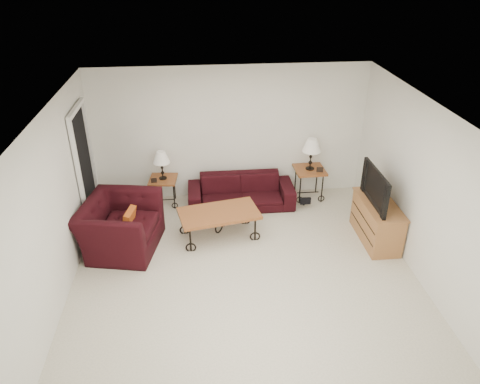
{
  "coord_description": "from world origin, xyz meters",
  "views": [
    {
      "loc": [
        -0.59,
        -5.31,
        4.29
      ],
      "look_at": [
        0.0,
        0.7,
        1.0
      ],
      "focal_mm": 34.0,
      "sensor_mm": 36.0,
      "label": 1
    }
  ],
  "objects_px": {
    "tv_stand": "(377,221)",
    "backpack": "(304,196)",
    "coffee_table": "(219,224)",
    "lamp_right": "(311,154)",
    "armchair": "(120,226)",
    "side_table_left": "(164,191)",
    "sofa": "(241,192)",
    "side_table_right": "(309,183)",
    "television": "(381,187)",
    "lamp_left": "(162,165)"
  },
  "relations": [
    {
      "from": "sofa",
      "to": "coffee_table",
      "type": "xyz_separation_m",
      "value": [
        -0.46,
        -1.01,
        -0.04
      ]
    },
    {
      "from": "side_table_right",
      "to": "lamp_right",
      "type": "distance_m",
      "value": 0.6
    },
    {
      "from": "coffee_table",
      "to": "backpack",
      "type": "xyz_separation_m",
      "value": [
        1.63,
        0.87,
        -0.04
      ]
    },
    {
      "from": "sofa",
      "to": "side_table_right",
      "type": "bearing_deg",
      "value": 7.79
    },
    {
      "from": "lamp_left",
      "to": "tv_stand",
      "type": "distance_m",
      "value": 3.84
    },
    {
      "from": "side_table_left",
      "to": "coffee_table",
      "type": "height_order",
      "value": "side_table_left"
    },
    {
      "from": "armchair",
      "to": "television",
      "type": "bearing_deg",
      "value": -80.75
    },
    {
      "from": "lamp_left",
      "to": "armchair",
      "type": "distance_m",
      "value": 1.52
    },
    {
      "from": "lamp_left",
      "to": "armchair",
      "type": "height_order",
      "value": "lamp_left"
    },
    {
      "from": "coffee_table",
      "to": "television",
      "type": "bearing_deg",
      "value": -7.23
    },
    {
      "from": "sofa",
      "to": "side_table_left",
      "type": "distance_m",
      "value": 1.43
    },
    {
      "from": "lamp_right",
      "to": "tv_stand",
      "type": "bearing_deg",
      "value": -63.02
    },
    {
      "from": "coffee_table",
      "to": "lamp_right",
      "type": "bearing_deg",
      "value": 33.81
    },
    {
      "from": "armchair",
      "to": "tv_stand",
      "type": "distance_m",
      "value": 4.11
    },
    {
      "from": "side_table_left",
      "to": "armchair",
      "type": "xyz_separation_m",
      "value": [
        -0.61,
        -1.33,
        0.14
      ]
    },
    {
      "from": "lamp_left",
      "to": "coffee_table",
      "type": "relative_size",
      "value": 0.42
    },
    {
      "from": "television",
      "to": "tv_stand",
      "type": "bearing_deg",
      "value": 90.0
    },
    {
      "from": "sofa",
      "to": "armchair",
      "type": "height_order",
      "value": "armchair"
    },
    {
      "from": "backpack",
      "to": "coffee_table",
      "type": "bearing_deg",
      "value": -158.78
    },
    {
      "from": "sofa",
      "to": "side_table_right",
      "type": "distance_m",
      "value": 1.33
    },
    {
      "from": "lamp_right",
      "to": "coffee_table",
      "type": "bearing_deg",
      "value": -146.19
    },
    {
      "from": "lamp_left",
      "to": "side_table_left",
      "type": "bearing_deg",
      "value": 0.0
    },
    {
      "from": "side_table_right",
      "to": "armchair",
      "type": "relative_size",
      "value": 0.48
    },
    {
      "from": "side_table_left",
      "to": "armchair",
      "type": "bearing_deg",
      "value": -114.5
    },
    {
      "from": "lamp_left",
      "to": "side_table_right",
      "type": "bearing_deg",
      "value": 0.0
    },
    {
      "from": "lamp_right",
      "to": "backpack",
      "type": "relative_size",
      "value": 1.55
    },
    {
      "from": "sofa",
      "to": "side_table_left",
      "type": "bearing_deg",
      "value": 172.74
    },
    {
      "from": "lamp_left",
      "to": "television",
      "type": "xyz_separation_m",
      "value": [
        3.48,
        -1.51,
        0.17
      ]
    },
    {
      "from": "side_table_right",
      "to": "coffee_table",
      "type": "height_order",
      "value": "side_table_right"
    },
    {
      "from": "side_table_left",
      "to": "side_table_right",
      "type": "xyz_separation_m",
      "value": [
        2.73,
        0.0,
        0.03
      ]
    },
    {
      "from": "side_table_left",
      "to": "backpack",
      "type": "distance_m",
      "value": 2.6
    },
    {
      "from": "lamp_left",
      "to": "armchair",
      "type": "bearing_deg",
      "value": -114.5
    },
    {
      "from": "tv_stand",
      "to": "backpack",
      "type": "xyz_separation_m",
      "value": [
        -0.92,
        1.19,
        -0.15
      ]
    },
    {
      "from": "armchair",
      "to": "tv_stand",
      "type": "bearing_deg",
      "value": -80.74
    },
    {
      "from": "sofa",
      "to": "television",
      "type": "distance_m",
      "value": 2.55
    },
    {
      "from": "side_table_right",
      "to": "armchair",
      "type": "bearing_deg",
      "value": -158.23
    },
    {
      "from": "sofa",
      "to": "side_table_left",
      "type": "relative_size",
      "value": 3.61
    },
    {
      "from": "side_table_right",
      "to": "coffee_table",
      "type": "bearing_deg",
      "value": -146.19
    },
    {
      "from": "armchair",
      "to": "side_table_right",
      "type": "bearing_deg",
      "value": -56.5
    },
    {
      "from": "side_table_right",
      "to": "tv_stand",
      "type": "xyz_separation_m",
      "value": [
        0.77,
        -1.51,
        0.04
      ]
    },
    {
      "from": "armchair",
      "to": "lamp_right",
      "type": "bearing_deg",
      "value": -56.5
    },
    {
      "from": "sofa",
      "to": "tv_stand",
      "type": "height_order",
      "value": "tv_stand"
    },
    {
      "from": "tv_stand",
      "to": "side_table_left",
      "type": "bearing_deg",
      "value": 156.66
    },
    {
      "from": "side_table_left",
      "to": "television",
      "type": "relative_size",
      "value": 0.53
    },
    {
      "from": "tv_stand",
      "to": "television",
      "type": "height_order",
      "value": "television"
    },
    {
      "from": "coffee_table",
      "to": "television",
      "type": "height_order",
      "value": "television"
    },
    {
      "from": "side_table_right",
      "to": "tv_stand",
      "type": "relative_size",
      "value": 0.53
    },
    {
      "from": "armchair",
      "to": "backpack",
      "type": "distance_m",
      "value": 3.35
    },
    {
      "from": "side_table_right",
      "to": "television",
      "type": "height_order",
      "value": "television"
    },
    {
      "from": "coffee_table",
      "to": "tv_stand",
      "type": "height_order",
      "value": "tv_stand"
    }
  ]
}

